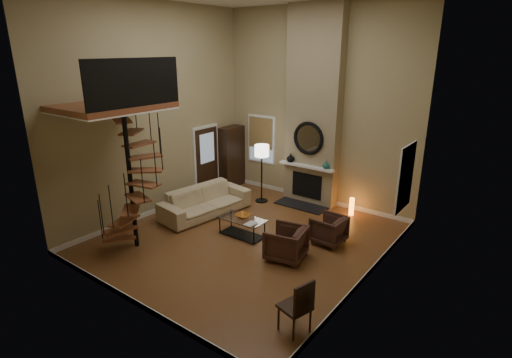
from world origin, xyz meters
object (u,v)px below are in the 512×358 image
Objects in this scene: hutch at (231,158)px; side_chair at (299,305)px; floor_lamp at (262,155)px; accent_lamp at (352,206)px; armchair_near at (331,230)px; coffee_table at (242,225)px; armchair_far at (289,244)px; sofa at (205,201)px.

hutch is 7.41m from side_chair.
accent_lamp is (2.58, 0.63, -1.16)m from floor_lamp.
floor_lamp is at bearing -110.41° from armchair_near.
floor_lamp is (-0.97, 2.14, 1.13)m from coffee_table.
armchair_near is 1.91m from accent_lamp.
floor_lamp reaches higher than armchair_far.
sofa is at bearing -110.70° from floor_lamp.
armchair_far reaches higher than armchair_near.
sofa is 3.13× the size of armchair_far.
armchair_far is (4.13, -2.99, -0.60)m from hutch.
hutch is 4.18× the size of accent_lamp.
floor_lamp is (1.65, -0.58, 0.46)m from hutch.
coffee_table is 3.20m from accent_lamp.
accent_lamp is 0.50× the size of side_chair.
armchair_near is (4.55, -1.83, -0.60)m from hutch.
sofa is 5.23× the size of accent_lamp.
accent_lamp is (1.61, 2.77, -0.03)m from coffee_table.
sofa is 1.67m from coffee_table.
accent_lamp is at bearing 13.67° from floor_lamp.
hutch reaches higher than sofa.
floor_lamp reaches higher than accent_lamp.
floor_lamp is 5.89m from side_chair.
sofa is at bearing -144.04° from accent_lamp.
armchair_far is 3.04m from accent_lamp.
hutch reaches higher than coffee_table.
side_chair is at bearing -75.32° from accent_lamp.
sofa is at bearing 149.82° from side_chair.
armchair_far is at bearing -94.36° from sofa.
sofa is at bearing -113.81° from armchair_far.
armchair_far is 2.39m from side_chair.
coffee_table is (2.62, -2.72, -0.67)m from hutch.
floor_lamp is at bearing 114.32° from coffee_table.
hutch is at bearing 31.81° from sofa.
hutch is 3.83m from coffee_table.
hutch is 2.50× the size of armchair_far.
floor_lamp is at bearing -19.41° from hutch.
floor_lamp is at bearing -12.47° from sofa.
hutch is 5.14m from armchair_far.
side_chair reaches higher than coffee_table.
sofa is (1.00, -2.29, -0.55)m from hutch.
hutch is at bearing -109.00° from armchair_near.
sofa reaches higher than accent_lamp.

